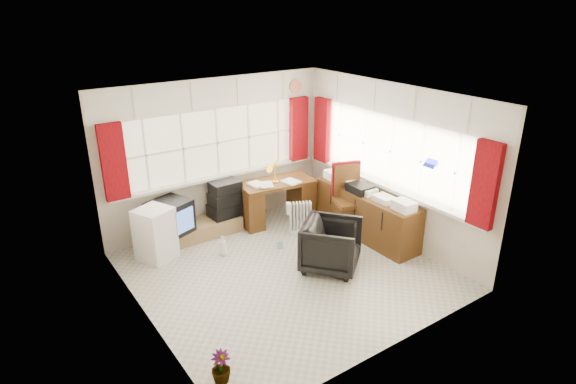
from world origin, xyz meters
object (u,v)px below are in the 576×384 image
(desk, at_px, (276,199))
(mini_fridge, at_px, (155,234))
(credenza, at_px, (366,213))
(office_chair, at_px, (331,245))
(tv_bench, at_px, (199,229))
(crt_tv, at_px, (170,217))
(radiator, at_px, (300,220))
(task_chair, at_px, (348,196))
(desk_lamp, at_px, (275,165))

(desk, distance_m, mini_fridge, 2.21)
(credenza, bearing_deg, office_chair, -156.68)
(credenza, bearing_deg, mini_fridge, 158.36)
(desk, bearing_deg, tv_bench, 171.06)
(desk, bearing_deg, crt_tv, 176.33)
(tv_bench, xyz_separation_m, mini_fridge, (-0.82, -0.29, 0.28))
(radiator, bearing_deg, office_chair, -104.42)
(crt_tv, bearing_deg, task_chair, -23.03)
(office_chair, bearing_deg, task_chair, -0.39)
(desk_lamp, distance_m, mini_fridge, 2.26)
(desk_lamp, bearing_deg, mini_fridge, -178.92)
(task_chair, height_order, mini_fridge, task_chair)
(tv_bench, bearing_deg, credenza, -33.71)
(task_chair, height_order, office_chair, task_chair)
(desk, relative_size, radiator, 2.44)
(desk, bearing_deg, office_chair, -97.71)
(tv_bench, distance_m, mini_fridge, 0.91)
(task_chair, relative_size, office_chair, 1.48)
(desk, relative_size, desk_lamp, 3.08)
(task_chair, height_order, tv_bench, task_chair)
(tv_bench, bearing_deg, crt_tv, -168.85)
(desk, relative_size, crt_tv, 1.86)
(task_chair, relative_size, credenza, 0.59)
(desk_lamp, distance_m, task_chair, 1.31)
(office_chair, bearing_deg, radiator, 36.55)
(desk, relative_size, task_chair, 1.14)
(office_chair, xyz_separation_m, radiator, (0.30, 1.16, -0.14))
(desk_lamp, relative_size, credenza, 0.22)
(mini_fridge, bearing_deg, radiator, -13.79)
(desk, bearing_deg, radiator, -84.89)
(crt_tv, bearing_deg, desk_lamp, -4.72)
(radiator, height_order, tv_bench, radiator)
(desk, xyz_separation_m, credenza, (0.89, -1.30, -0.01))
(task_chair, distance_m, office_chair, 1.29)
(tv_bench, bearing_deg, office_chair, -60.27)
(crt_tv, bearing_deg, tv_bench, 11.15)
(desk, xyz_separation_m, crt_tv, (-1.88, 0.12, 0.10))
(credenza, height_order, mini_fridge, credenza)
(task_chair, bearing_deg, office_chair, -141.37)
(task_chair, height_order, credenza, task_chair)
(radiator, distance_m, tv_bench, 1.68)
(desk_lamp, bearing_deg, tv_bench, 169.52)
(office_chair, distance_m, radiator, 1.21)
(office_chair, relative_size, mini_fridge, 1.00)
(desk, distance_m, desk_lamp, 0.64)
(task_chair, distance_m, radiator, 0.88)
(desk_lamp, bearing_deg, office_chair, -96.66)
(tv_bench, bearing_deg, task_chair, -29.65)
(credenza, xyz_separation_m, crt_tv, (-2.77, 1.42, 0.12))
(desk_lamp, relative_size, radiator, 0.79)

